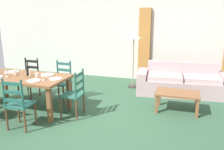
% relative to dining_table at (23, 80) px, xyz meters
% --- Properties ---
extents(ground_plane, '(9.60, 9.60, 0.02)m').
position_rel_dining_table_xyz_m(ground_plane, '(1.39, -0.03, -0.67)').
color(ground_plane, '#30543B').
extents(wall_far, '(9.60, 0.16, 2.70)m').
position_rel_dining_table_xyz_m(wall_far, '(1.39, 3.27, 0.69)').
color(wall_far, beige).
rests_on(wall_far, ground_plane).
extents(curtain_panel_left, '(0.35, 0.08, 2.20)m').
position_rel_dining_table_xyz_m(curtain_panel_left, '(1.99, 3.13, 0.44)').
color(curtain_panel_left, '#B47436').
rests_on(curtain_panel_left, ground_plane).
extents(dining_table, '(1.90, 0.96, 0.75)m').
position_rel_dining_table_xyz_m(dining_table, '(0.00, 0.00, 0.00)').
color(dining_table, brown).
rests_on(dining_table, ground_plane).
extents(dining_chair_near_right, '(0.45, 0.43, 0.96)m').
position_rel_dining_table_xyz_m(dining_chair_near_right, '(0.48, -0.78, -0.19)').
color(dining_chair_near_right, '#20584C').
rests_on(dining_chair_near_right, ground_plane).
extents(dining_chair_far_left, '(0.43, 0.41, 0.96)m').
position_rel_dining_table_xyz_m(dining_chair_far_left, '(-0.42, 0.76, -0.19)').
color(dining_chair_far_left, black).
rests_on(dining_chair_far_left, ground_plane).
extents(dining_chair_far_right, '(0.44, 0.43, 0.96)m').
position_rel_dining_table_xyz_m(dining_chair_far_right, '(0.49, 0.73, -0.19)').
color(dining_chair_far_right, '#235550').
rests_on(dining_chair_far_right, ground_plane).
extents(dining_chair_head_east, '(0.41, 0.43, 0.96)m').
position_rel_dining_table_xyz_m(dining_chair_head_east, '(1.17, 0.02, -0.19)').
color(dining_chair_head_east, '#255A4A').
rests_on(dining_chair_head_east, ground_plane).
extents(dinner_plate_near_right, '(0.24, 0.24, 0.02)m').
position_rel_dining_table_xyz_m(dinner_plate_near_right, '(0.45, -0.25, 0.10)').
color(dinner_plate_near_right, white).
rests_on(dinner_plate_near_right, dining_table).
extents(fork_near_right, '(0.03, 0.17, 0.01)m').
position_rel_dining_table_xyz_m(fork_near_right, '(0.30, -0.25, 0.09)').
color(fork_near_right, silver).
rests_on(fork_near_right, dining_table).
extents(dinner_plate_far_left, '(0.24, 0.24, 0.02)m').
position_rel_dining_table_xyz_m(dinner_plate_far_left, '(-0.45, 0.25, 0.10)').
color(dinner_plate_far_left, white).
rests_on(dinner_plate_far_left, dining_table).
extents(fork_far_left, '(0.03, 0.17, 0.01)m').
position_rel_dining_table_xyz_m(fork_far_left, '(-0.60, 0.25, 0.09)').
color(fork_far_left, silver).
rests_on(fork_far_left, dining_table).
extents(dinner_plate_far_right, '(0.24, 0.24, 0.02)m').
position_rel_dining_table_xyz_m(dinner_plate_far_right, '(0.45, 0.25, 0.10)').
color(dinner_plate_far_right, white).
rests_on(dinner_plate_far_right, dining_table).
extents(fork_far_right, '(0.03, 0.17, 0.01)m').
position_rel_dining_table_xyz_m(fork_far_right, '(0.30, 0.25, 0.09)').
color(fork_far_right, silver).
rests_on(fork_far_right, dining_table).
extents(dinner_plate_head_east, '(0.24, 0.24, 0.02)m').
position_rel_dining_table_xyz_m(dinner_plate_head_east, '(0.78, 0.00, 0.10)').
color(dinner_plate_head_east, white).
rests_on(dinner_plate_head_east, dining_table).
extents(fork_head_east, '(0.02, 0.17, 0.01)m').
position_rel_dining_table_xyz_m(fork_head_east, '(0.63, 0.00, 0.09)').
color(fork_head_east, silver).
rests_on(fork_head_east, dining_table).
extents(wine_bottle, '(0.07, 0.07, 0.32)m').
position_rel_dining_table_xyz_m(wine_bottle, '(0.10, 0.05, 0.20)').
color(wine_bottle, black).
rests_on(wine_bottle, dining_table).
extents(wine_glass_near_left, '(0.06, 0.06, 0.16)m').
position_rel_dining_table_xyz_m(wine_glass_near_left, '(-0.30, -0.14, 0.20)').
color(wine_glass_near_left, white).
rests_on(wine_glass_near_left, dining_table).
extents(wine_glass_near_right, '(0.06, 0.06, 0.16)m').
position_rel_dining_table_xyz_m(wine_glass_near_right, '(0.58, -0.14, 0.20)').
color(wine_glass_near_right, white).
rests_on(wine_glass_near_right, dining_table).
extents(coffee_cup_primary, '(0.07, 0.07, 0.09)m').
position_rel_dining_table_xyz_m(coffee_cup_primary, '(0.34, 0.01, 0.13)').
color(coffee_cup_primary, beige).
rests_on(coffee_cup_primary, dining_table).
extents(coffee_cup_secondary, '(0.07, 0.07, 0.09)m').
position_rel_dining_table_xyz_m(coffee_cup_secondary, '(-0.26, 0.08, 0.13)').
color(coffee_cup_secondary, beige).
rests_on(coffee_cup_secondary, dining_table).
extents(candle_tall, '(0.05, 0.05, 0.30)m').
position_rel_dining_table_xyz_m(candle_tall, '(-0.18, 0.02, 0.17)').
color(candle_tall, '#998C66').
rests_on(candle_tall, dining_table).
extents(candle_short, '(0.05, 0.05, 0.18)m').
position_rel_dining_table_xyz_m(candle_short, '(0.20, -0.04, 0.14)').
color(candle_short, '#998C66').
rests_on(candle_short, dining_table).
extents(couch, '(2.35, 1.05, 0.80)m').
position_rel_dining_table_xyz_m(couch, '(3.18, 2.14, -0.37)').
color(couch, '#B89697').
rests_on(couch, ground_plane).
extents(coffee_table, '(0.90, 0.56, 0.42)m').
position_rel_dining_table_xyz_m(coffee_table, '(3.13, 0.93, -0.31)').
color(coffee_table, brown).
rests_on(coffee_table, ground_plane).
extents(standing_lamp, '(0.40, 0.40, 1.64)m').
position_rel_dining_table_xyz_m(standing_lamp, '(1.84, 2.33, 0.75)').
color(standing_lamp, '#332D28').
rests_on(standing_lamp, ground_plane).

